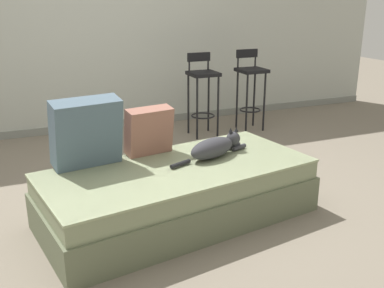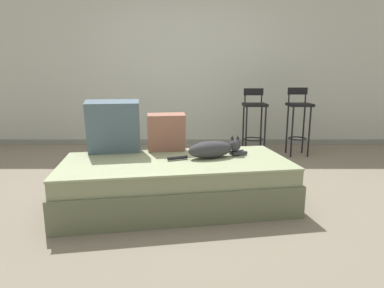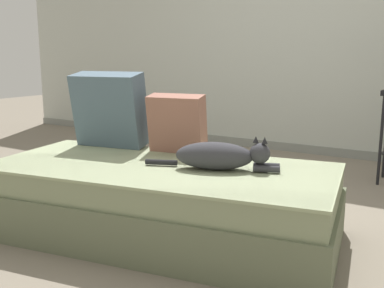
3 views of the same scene
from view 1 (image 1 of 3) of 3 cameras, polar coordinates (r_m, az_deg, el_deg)
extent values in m
plane|color=slate|center=(3.73, -3.93, -6.73)|extent=(16.00, 16.00, 0.00)
cube|color=#B7BCB2|center=(5.57, -12.05, 15.05)|extent=(8.00, 0.10, 2.60)
cube|color=gray|center=(5.72, -11.12, 2.39)|extent=(8.00, 0.02, 0.09)
cube|color=#636B50|center=(3.34, -1.73, -7.35)|extent=(2.08, 1.21, 0.27)
cube|color=gray|center=(3.25, -1.76, -4.07)|extent=(2.04, 1.17, 0.15)
cube|color=#98A47B|center=(3.23, -1.77, -2.99)|extent=(2.05, 1.18, 0.02)
cube|color=#4C6070|center=(3.24, -13.28, 1.44)|extent=(0.51, 0.32, 0.50)
cube|color=#936051|center=(3.44, -5.49, 1.68)|extent=(0.38, 0.23, 0.37)
ellipsoid|color=#333338|center=(3.38, 2.57, -0.52)|extent=(0.45, 0.31, 0.15)
sphere|color=#333338|center=(3.54, 5.26, 0.70)|extent=(0.11, 0.11, 0.11)
cone|color=black|center=(3.51, 4.93, 1.79)|extent=(0.03, 0.03, 0.04)
cone|color=black|center=(3.54, 5.65, 1.88)|extent=(0.03, 0.03, 0.04)
cylinder|color=#333338|center=(3.58, 5.97, -0.42)|extent=(0.14, 0.09, 0.04)
cylinder|color=#333338|center=(3.61, 5.24, -0.21)|extent=(0.14, 0.09, 0.04)
cylinder|color=black|center=(3.22, -1.49, -2.54)|extent=(0.18, 0.09, 0.03)
cylinder|color=black|center=(5.10, 0.66, 4.43)|extent=(0.02, 0.02, 0.71)
cylinder|color=black|center=(5.21, 3.32, 4.69)|extent=(0.02, 0.02, 0.71)
cylinder|color=black|center=(5.34, -0.46, 5.06)|extent=(0.02, 0.02, 0.71)
cylinder|color=black|center=(5.44, 2.11, 5.30)|extent=(0.02, 0.02, 0.71)
torus|color=black|center=(5.30, 1.40, 3.62)|extent=(0.28, 0.28, 0.02)
cube|color=black|center=(5.20, 1.44, 8.92)|extent=(0.32, 0.32, 0.04)
cylinder|color=black|center=(5.26, -0.35, 9.88)|extent=(0.02, 0.02, 0.19)
cylinder|color=black|center=(5.35, 2.06, 10.02)|extent=(0.02, 0.02, 0.19)
cube|color=black|center=(5.29, 0.87, 11.00)|extent=(0.28, 0.03, 0.10)
cylinder|color=black|center=(5.39, 6.96, 5.06)|extent=(0.02, 0.02, 0.71)
cylinder|color=black|center=(5.52, 9.16, 5.25)|extent=(0.02, 0.02, 0.71)
cylinder|color=black|center=(5.60, 5.74, 5.59)|extent=(0.02, 0.02, 0.71)
cylinder|color=black|center=(5.72, 7.89, 5.77)|extent=(0.02, 0.02, 0.71)
torus|color=black|center=(5.58, 7.39, 4.33)|extent=(0.26, 0.26, 0.02)
cube|color=black|center=(5.49, 7.60, 9.26)|extent=(0.32, 0.32, 0.04)
cylinder|color=black|center=(5.53, 5.85, 10.26)|extent=(0.02, 0.02, 0.21)
cylinder|color=black|center=(5.64, 8.04, 10.34)|extent=(0.02, 0.02, 0.21)
cube|color=black|center=(5.57, 7.00, 11.35)|extent=(0.28, 0.03, 0.10)
camera|label=2|loc=(1.30, 56.87, -11.16)|focal=30.00mm
camera|label=3|loc=(2.68, 47.86, 0.25)|focal=42.00mm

